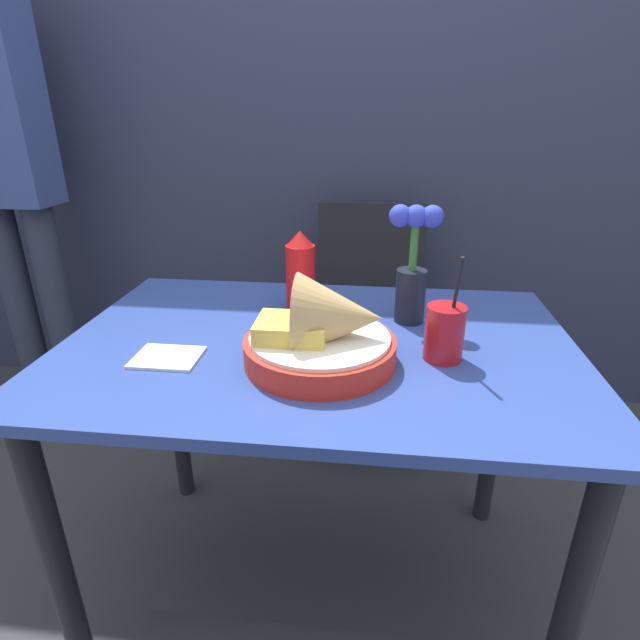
# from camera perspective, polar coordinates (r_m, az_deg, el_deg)

# --- Properties ---
(ground_plane) EXTENTS (12.00, 12.00, 0.00)m
(ground_plane) POSITION_cam_1_polar(r_m,az_deg,el_deg) (1.53, -0.17, -27.90)
(ground_plane) COLOR #38383D
(wall_window) EXTENTS (7.00, 0.06, 2.60)m
(wall_window) POSITION_cam_1_polar(r_m,az_deg,el_deg) (2.05, 3.71, 26.10)
(wall_window) COLOR #2D334C
(wall_window) RESTS_ON ground_plane
(dining_table) EXTENTS (1.09, 0.73, 0.73)m
(dining_table) POSITION_cam_1_polar(r_m,az_deg,el_deg) (1.12, -0.21, -7.48)
(dining_table) COLOR #334C9E
(dining_table) RESTS_ON ground_plane
(chair_far_window) EXTENTS (0.40, 0.40, 0.87)m
(chair_far_window) POSITION_cam_1_polar(r_m,az_deg,el_deg) (1.89, 5.56, 1.91)
(chair_far_window) COLOR black
(chair_far_window) RESTS_ON ground_plane
(food_basket) EXTENTS (0.30, 0.30, 0.18)m
(food_basket) POSITION_cam_1_polar(r_m,az_deg,el_deg) (0.95, 0.74, -1.58)
(food_basket) COLOR red
(food_basket) RESTS_ON dining_table
(ketchup_bottle) EXTENTS (0.07, 0.07, 0.19)m
(ketchup_bottle) POSITION_cam_1_polar(r_m,az_deg,el_deg) (1.21, -2.24, 5.59)
(ketchup_bottle) COLOR red
(ketchup_bottle) RESTS_ON dining_table
(drink_cup) EXTENTS (0.08, 0.08, 0.23)m
(drink_cup) POSITION_cam_1_polar(r_m,az_deg,el_deg) (1.00, 14.03, -1.62)
(drink_cup) COLOR red
(drink_cup) RESTS_ON dining_table
(flower_vase) EXTENTS (0.12, 0.07, 0.27)m
(flower_vase) POSITION_cam_1_polar(r_m,az_deg,el_deg) (1.14, 10.52, 6.01)
(flower_vase) COLOR black
(flower_vase) RESTS_ON dining_table
(napkin) EXTENTS (0.13, 0.10, 0.01)m
(napkin) POSITION_cam_1_polar(r_m,az_deg,el_deg) (1.04, -17.05, -4.10)
(napkin) COLOR white
(napkin) RESTS_ON dining_table
(person_standing) EXTENTS (0.32, 0.20, 1.77)m
(person_standing) POSITION_cam_1_polar(r_m,az_deg,el_deg) (2.21, -32.43, 15.53)
(person_standing) COLOR #2D3347
(person_standing) RESTS_ON ground_plane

